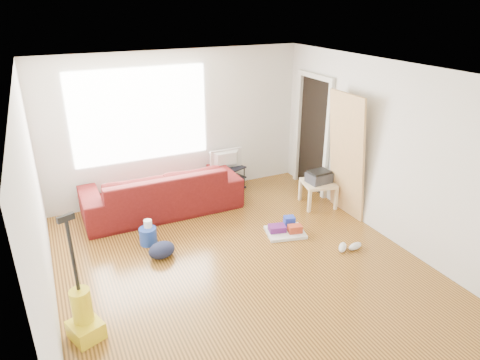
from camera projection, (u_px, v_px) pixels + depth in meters
name	position (u px, v px, depth m)	size (l,w,h in m)	color
room	(240.00, 172.00, 5.31)	(4.51, 5.01, 2.51)	#4A2F13
sofa	(163.00, 210.00, 7.08)	(2.51, 0.98, 0.73)	#450C0C
tv_stand	(228.00, 179.00, 7.72)	(0.71, 0.55, 0.43)	black
tv	(227.00, 160.00, 7.57)	(0.60, 0.08, 0.35)	black
side_table	(318.00, 186.00, 7.15)	(0.61, 0.61, 0.42)	beige
printer	(319.00, 177.00, 7.09)	(0.40, 0.31, 0.20)	#303039
bucket	(149.00, 243.00, 6.13)	(0.25, 0.25, 0.25)	#1E40AB
toilet_paper	(149.00, 231.00, 6.10)	(0.12, 0.12, 0.11)	white
cleaning_tray	(286.00, 229.00, 6.38)	(0.64, 0.56, 0.20)	silver
backpack	(162.00, 256.00, 5.82)	(0.38, 0.30, 0.21)	#141D32
sneakers	(349.00, 247.00, 5.96)	(0.42, 0.24, 0.10)	silver
vacuum	(83.00, 316.00, 4.37)	(0.39, 0.41, 1.39)	yellow
door_panel	(341.00, 213.00, 7.01)	(0.04, 0.79, 1.98)	tan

